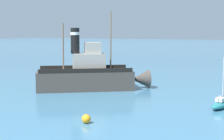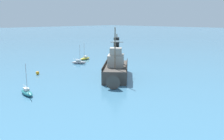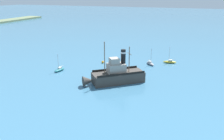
{
  "view_description": "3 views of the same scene",
  "coord_description": "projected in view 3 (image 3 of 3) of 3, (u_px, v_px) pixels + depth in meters",
  "views": [
    {
      "loc": [
        35.79,
        25.82,
        7.25
      ],
      "look_at": [
        -1.2,
        2.93,
        2.46
      ],
      "focal_mm": 55.0,
      "sensor_mm": 36.0,
      "label": 1
    },
    {
      "loc": [
        -30.65,
        33.17,
        11.3
      ],
      "look_at": [
        0.25,
        1.92,
        1.86
      ],
      "focal_mm": 38.0,
      "sensor_mm": 36.0,
      "label": 2
    },
    {
      "loc": [
        -48.26,
        -17.75,
        20.1
      ],
      "look_at": [
        -0.74,
        1.09,
        3.41
      ],
      "focal_mm": 38.0,
      "sensor_mm": 36.0,
      "label": 3
    }
  ],
  "objects": [
    {
      "name": "ground_plane",
      "position": [
        118.0,
        84.0,
        55.1
      ],
      "size": [
        600.0,
        600.0,
        0.0
      ],
      "primitive_type": "plane",
      "color": "teal"
    },
    {
      "name": "sailboat_grey",
      "position": [
        150.0,
        63.0,
        69.42
      ],
      "size": [
        3.6,
        3.31,
        4.9
      ],
      "color": "gray",
      "rests_on": "ground"
    },
    {
      "name": "old_tugboat",
      "position": [
        116.0,
        75.0,
        55.18
      ],
      "size": [
        11.91,
        13.15,
        9.9
      ],
      "color": "#423D38",
      "rests_on": "ground"
    },
    {
      "name": "sailboat_yellow",
      "position": [
        170.0,
        62.0,
        70.96
      ],
      "size": [
        1.75,
        3.93,
        4.9
      ],
      "color": "gold",
      "rests_on": "ground"
    },
    {
      "name": "mooring_buoy",
      "position": [
        103.0,
        62.0,
        70.93
      ],
      "size": [
        0.73,
        0.73,
        0.73
      ],
      "primitive_type": "sphere",
      "color": "orange",
      "rests_on": "ground"
    },
    {
      "name": "sailboat_teal",
      "position": [
        59.0,
        70.0,
        63.72
      ],
      "size": [
        3.91,
        1.57,
        4.9
      ],
      "color": "#23757A",
      "rests_on": "ground"
    }
  ]
}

